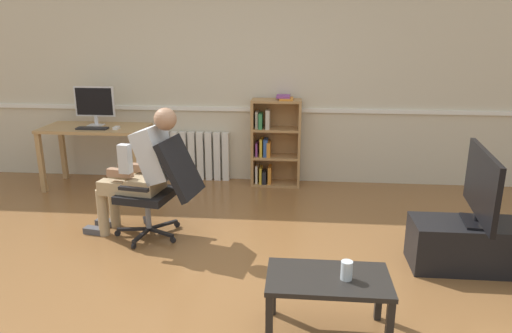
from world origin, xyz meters
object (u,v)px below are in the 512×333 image
Objects in this scene: tv_screen at (482,186)px; person_seated at (141,169)px; bookshelf at (273,143)px; office_chair at (162,185)px; radiator at (196,156)px; coffee_table at (328,285)px; imac_monitor at (95,103)px; drinking_glass at (347,270)px; keyboard at (92,128)px; tv_stand at (473,245)px; computer_mouse at (116,128)px; computer_desk at (96,136)px.

person_seated is at bearing 89.65° from tv_screen.
bookshelf reaches higher than office_chair.
tv_screen is (2.68, -0.34, 0.19)m from office_chair.
radiator is 3.43m from coffee_table.
radiator reaches higher than coffee_table.
bookshelf reaches higher than radiator.
imac_monitor reaches higher than office_chair.
bookshelf reaches higher than tv_screen.
drinking_glass is at bearing 138.84° from tv_screen.
keyboard is 0.32× the size of bookshelf.
imac_monitor is at bearing -134.45° from person_seated.
person_seated is at bearing -50.53° from keyboard.
radiator is at bearing 142.66° from tv_stand.
tv_screen reaches higher than computer_mouse.
radiator is 0.88× the size of office_chair.
office_chair is at bearing 89.81° from tv_screen.
person_seated is at bearing 140.34° from coffee_table.
coffee_table is at bearing -46.14° from imac_monitor.
tv_screen is 1.53m from drinking_glass.
computer_mouse is 1.40m from person_seated.
person_seated is (0.70, -1.21, -0.12)m from computer_mouse.
office_chair reaches higher than tv_stand.
coffee_table is at bearing 57.09° from office_chair.
computer_mouse reaches higher than coffee_table.
tv_stand is (3.88, -1.70, -0.45)m from computer_desk.
tv_screen is at bearing -6.98° from tv_stand.
coffee_table is at bearing -45.42° from computer_desk.
tv_stand is 1.06× the size of tv_screen.
keyboard is at bearing 136.70° from drinking_glass.
drinking_glass reaches higher than coffee_table.
computer_mouse is 3.90m from tv_screen.
computer_desk is 1.01× the size of person_seated.
imac_monitor reaches higher than computer_desk.
computer_mouse is 0.09× the size of bookshelf.
computer_mouse reaches higher than drinking_glass.
coffee_table is (0.52, -2.98, -0.18)m from bookshelf.
office_chair is 2.70m from tv_screen.
computer_mouse reaches higher than computer_desk.
imac_monitor is 0.63× the size of coffee_table.
keyboard is 4.19m from tv_stand.
tv_screen is at bearing -22.09° from keyboard.
coffee_table is (1.51, -3.08, 0.04)m from radiator.
computer_mouse is (0.28, 0.02, 0.01)m from keyboard.
tv_screen reaches higher than drinking_glass.
tv_screen is 1.62m from coffee_table.
coffee_table is at bearing 135.72° from tv_screen.
keyboard reaches higher than drinking_glass.
imac_monitor is at bearing -174.34° from bookshelf.
coffee_table is (1.44, -1.32, -0.17)m from office_chair.
radiator is at bearing 31.82° from computer_mouse.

